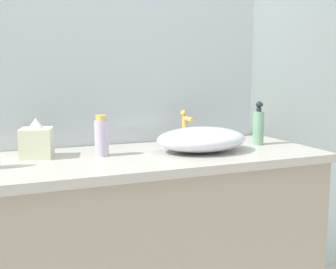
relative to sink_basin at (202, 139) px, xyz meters
The scene contains 8 objects.
bathroom_wall_rear 0.66m from the sink_basin, 137.76° to the left, with size 6.00×0.06×2.60m, color silver.
vanity_counter 0.57m from the sink_basin, behind, with size 1.61×0.58×0.85m.
wall_mirror_panel 0.71m from the sink_basin, 133.96° to the left, with size 1.49×0.01×1.23m, color #B2BCC6.
sink_basin is the anchor object (origin of this frame).
faucet 0.17m from the sink_basin, 90.00° to the left, with size 0.03×0.11×0.16m.
lotion_bottle 0.32m from the sink_basin, ahead, with size 0.05×0.05×0.20m.
perfume_bottle 0.42m from the sink_basin, behind, with size 0.06×0.06×0.16m.
tissue_box 0.67m from the sink_basin, 169.30° to the left, with size 0.14×0.14×0.16m.
Camera 1 is at (-0.40, -1.20, 1.19)m, focal length 44.86 mm.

